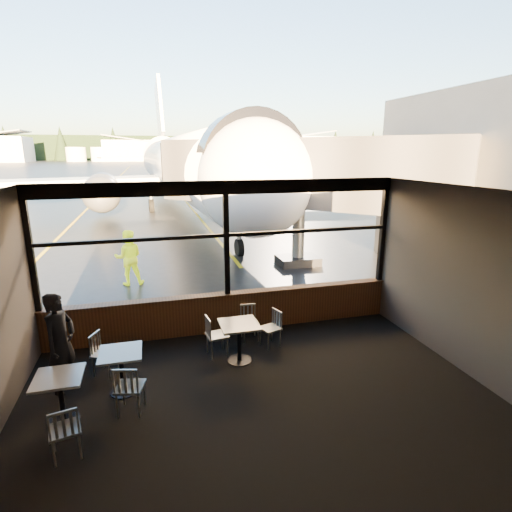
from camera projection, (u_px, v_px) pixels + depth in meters
name	position (u px, v px, depth m)	size (l,w,h in m)	color
ground_plane	(151.00, 166.00, 121.49)	(520.00, 520.00, 0.00)	black
carpet_floor	(263.00, 405.00, 6.64)	(8.00, 6.00, 0.01)	black
ceiling	(264.00, 194.00, 5.76)	(8.00, 6.00, 0.04)	#38332D
wall_right	(476.00, 285.00, 7.22)	(0.04, 6.00, 3.50)	#4B423C
wall_back	(362.00, 435.00, 3.40)	(8.00, 0.04, 3.50)	#4B423C
window_sill	(228.00, 312.00, 9.33)	(8.00, 0.28, 0.90)	#512F18
window_header	(225.00, 187.00, 8.60)	(8.00, 0.18, 0.30)	black
mullion_left	(30.00, 251.00, 7.89)	(0.12, 0.12, 2.60)	black
mullion_centre	(226.00, 239.00, 8.89)	(0.12, 0.12, 2.60)	black
mullion_right	(383.00, 231.00, 9.89)	(0.12, 0.12, 2.60)	black
window_transom	(226.00, 235.00, 8.87)	(8.00, 0.10, 0.08)	black
airliner	(185.00, 125.00, 26.56)	(31.90, 38.28, 11.70)	silver
jet_bridge	(293.00, 198.00, 14.88)	(9.03, 11.04, 4.82)	#272729
cafe_table_near	(239.00, 343.00, 7.95)	(0.75, 0.75, 0.82)	gray
cafe_table_mid	(122.00, 372.00, 6.91)	(0.71, 0.71, 0.78)	#99958D
cafe_table_left	(61.00, 399.00, 6.17)	(0.71, 0.71, 0.78)	#A19A94
chair_near_e	(270.00, 329.00, 8.59)	(0.44, 0.44, 0.81)	#B1ADA0
chair_near_w	(217.00, 336.00, 8.19)	(0.48, 0.48, 0.87)	#BBB5A9
chair_near_n	(250.00, 323.00, 8.87)	(0.44, 0.44, 0.80)	#AEA99D
chair_mid_s	(130.00, 387.00, 6.38)	(0.48, 0.48, 0.88)	#B2ADA0
chair_mid_w	(105.00, 354.00, 7.50)	(0.45, 0.45, 0.83)	#B3AEA2
chair_left_s	(65.00, 430.00, 5.44)	(0.45, 0.45, 0.83)	beige
passenger	(61.00, 343.00, 6.87)	(0.66, 0.43, 1.80)	black
ground_crew	(129.00, 258.00, 12.53)	(0.85, 0.66, 1.75)	#BFF219
cone_nose	(238.00, 240.00, 18.02)	(0.31, 0.31, 0.43)	#EB4D07
terminal_annex	(501.00, 185.00, 13.56)	(5.00, 7.00, 6.00)	gray
hangar_mid	(148.00, 150.00, 180.91)	(38.00, 15.00, 10.00)	silver
hangar_right	(278.00, 148.00, 189.32)	(50.00, 20.00, 12.00)	silver
fuel_tank_a	(76.00, 154.00, 171.01)	(8.00, 8.00, 6.00)	silver
fuel_tank_b	(101.00, 154.00, 173.55)	(8.00, 8.00, 6.00)	silver
fuel_tank_c	(125.00, 154.00, 176.08)	(8.00, 8.00, 6.00)	silver
treeline	(147.00, 148.00, 204.00)	(360.00, 3.00, 12.00)	black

